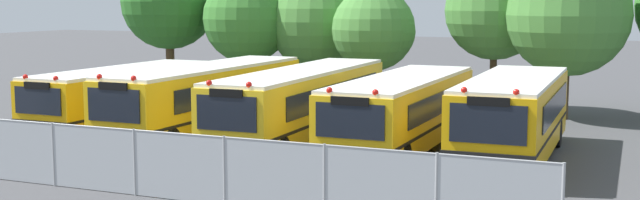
% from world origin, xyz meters
% --- Properties ---
extents(ground_plane, '(160.00, 160.00, 0.00)m').
position_xyz_m(ground_plane, '(0.00, 0.00, 0.00)').
color(ground_plane, '#424244').
extents(school_bus_0, '(2.56, 9.61, 2.55)m').
position_xyz_m(school_bus_0, '(-7.69, 0.09, 1.35)').
color(school_bus_0, '#EAA80C').
rests_on(school_bus_0, ground_plane).
extents(school_bus_1, '(2.52, 11.29, 2.79)m').
position_xyz_m(school_bus_1, '(-3.82, 0.05, 1.47)').
color(school_bus_1, yellow).
rests_on(school_bus_1, ground_plane).
extents(school_bus_2, '(2.76, 11.71, 2.76)m').
position_xyz_m(school_bus_2, '(0.05, 0.19, 1.45)').
color(school_bus_2, yellow).
rests_on(school_bus_2, ground_plane).
extents(school_bus_3, '(2.64, 10.27, 2.67)m').
position_xyz_m(school_bus_3, '(3.88, -0.06, 1.40)').
color(school_bus_3, yellow).
rests_on(school_bus_3, ground_plane).
extents(school_bus_4, '(2.81, 9.54, 2.79)m').
position_xyz_m(school_bus_4, '(7.54, -0.01, 1.47)').
color(school_bus_4, '#EAA80C').
rests_on(school_bus_4, ground_plane).
extents(tree_0, '(5.12, 5.12, 7.56)m').
position_xyz_m(tree_0, '(-12.69, 10.58, 4.90)').
color(tree_0, '#4C3823').
rests_on(tree_0, ground_plane).
extents(tree_1, '(4.55, 4.55, 6.41)m').
position_xyz_m(tree_1, '(-7.88, 10.50, 4.15)').
color(tree_1, '#4C3823').
rests_on(tree_1, ground_plane).
extents(tree_2, '(5.05, 5.05, 6.54)m').
position_xyz_m(tree_2, '(-4.48, 11.91, 4.10)').
color(tree_2, '#4C3823').
rests_on(tree_2, ground_plane).
extents(tree_3, '(3.99, 3.94, 5.69)m').
position_xyz_m(tree_3, '(-0.57, 9.88, 3.68)').
color(tree_3, '#4C3823').
rests_on(tree_3, ground_plane).
extents(tree_4, '(4.54, 4.54, 6.89)m').
position_xyz_m(tree_4, '(4.55, 11.11, 4.66)').
color(tree_4, '#4C3823').
rests_on(tree_4, ground_plane).
extents(tree_5, '(5.19, 5.19, 7.05)m').
position_xyz_m(tree_5, '(7.99, 9.75, 4.54)').
color(tree_5, '#4C3823').
rests_on(tree_5, ground_plane).
extents(chainlink_fence, '(21.69, 0.07, 1.78)m').
position_xyz_m(chainlink_fence, '(-0.72, -8.69, 0.92)').
color(chainlink_fence, '#9EA0A3').
rests_on(chainlink_fence, ground_plane).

